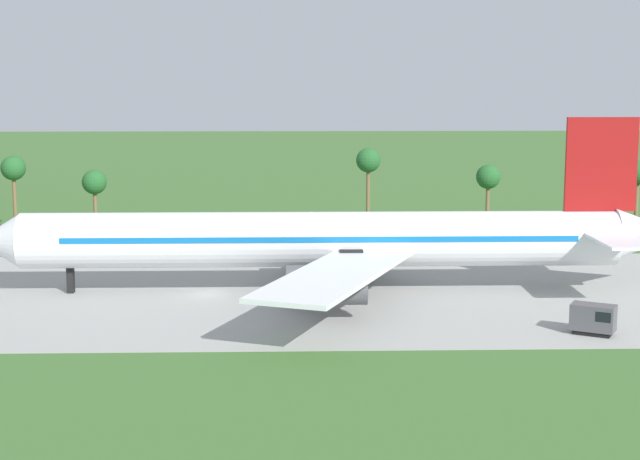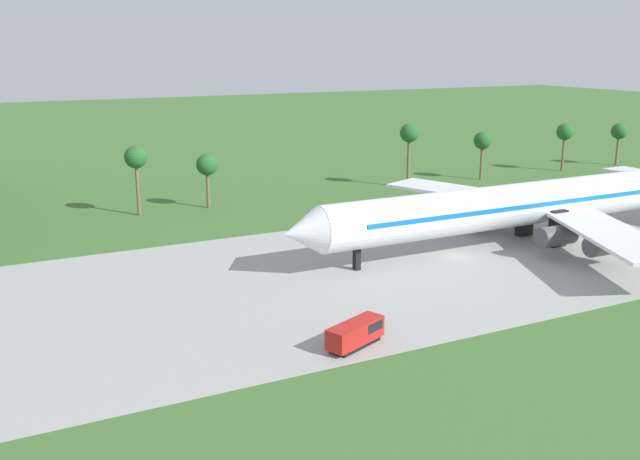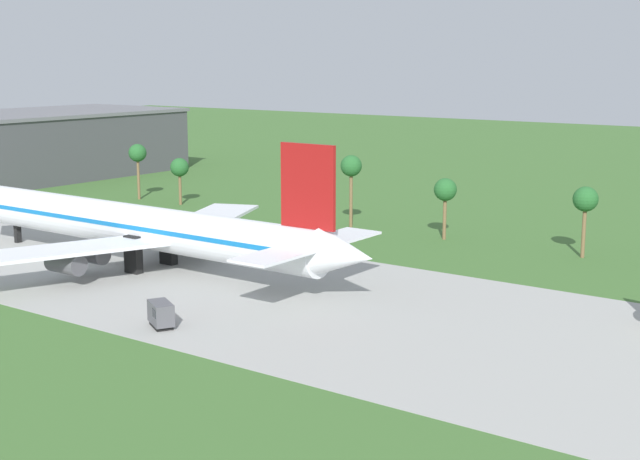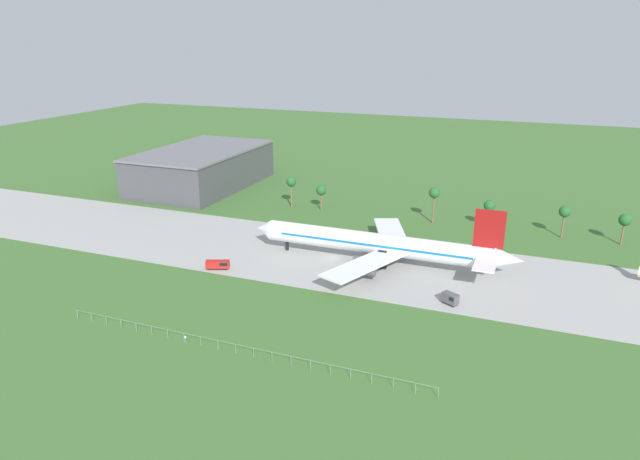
{
  "view_description": "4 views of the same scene",
  "coord_description": "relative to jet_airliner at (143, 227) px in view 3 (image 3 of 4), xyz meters",
  "views": [
    {
      "loc": [
        9.1,
        -101.34,
        22.92
      ],
      "look_at": [
        12.0,
        0.94,
        6.64
      ],
      "focal_mm": 55.0,
      "sensor_mm": 36.0,
      "label": 1
    },
    {
      "loc": [
        -56.01,
        -71.36,
        26.82
      ],
      "look_at": [
        -19.5,
        0.94,
        5.64
      ],
      "focal_mm": 40.0,
      "sensor_mm": 36.0,
      "label": 2
    },
    {
      "loc": [
        102.98,
        -81.33,
        28.21
      ],
      "look_at": [
        43.49,
        0.94,
        8.56
      ],
      "focal_mm": 50.0,
      "sensor_mm": 36.0,
      "label": 3
    },
    {
      "loc": [
        51.81,
        -140.73,
        59.74
      ],
      "look_at": [
        -5.72,
        5.0,
        6.0
      ],
      "focal_mm": 32.0,
      "sensor_mm": 36.0,
      "label": 4
    }
  ],
  "objects": [
    {
      "name": "ground_plane",
      "position": [
        -13.65,
        -0.94,
        -5.58
      ],
      "size": [
        600.0,
        600.0,
        0.0
      ],
      "primitive_type": "plane",
      "color": "#3D662D"
    },
    {
      "name": "taxiway_strip",
      "position": [
        -13.65,
        -0.94,
        -5.57
      ],
      "size": [
        320.0,
        44.0,
        0.02
      ],
      "color": "#9E9E99",
      "rests_on": "ground_plane"
    },
    {
      "name": "jet_airliner",
      "position": [
        0.0,
        0.0,
        0.0
      ],
      "size": [
        74.97,
        53.9,
        18.5
      ],
      "color": "white",
      "rests_on": "ground_plane"
    },
    {
      "name": "catering_van",
      "position": [
        22.25,
        -18.33,
        -4.12
      ],
      "size": [
        4.31,
        3.6,
        2.73
      ],
      "color": "black",
      "rests_on": "ground_plane"
    },
    {
      "name": "terminal_building",
      "position": [
        -91.8,
        54.78,
        2.2
      ],
      "size": [
        36.72,
        61.2,
        15.53
      ],
      "color": "#47474C",
      "rests_on": "ground_plane"
    },
    {
      "name": "palm_tree_row",
      "position": [
        10.33,
        41.05,
        2.78
      ],
      "size": [
        112.16,
        3.6,
        12.26
      ],
      "color": "brown",
      "rests_on": "ground_plane"
    }
  ]
}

